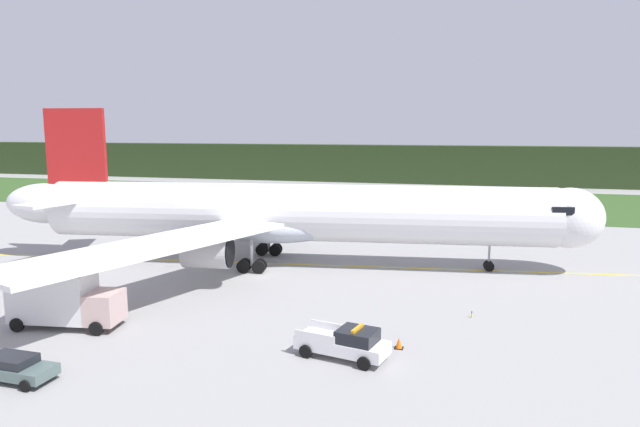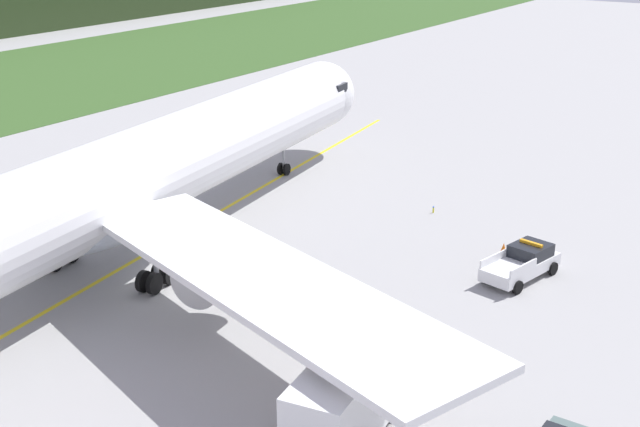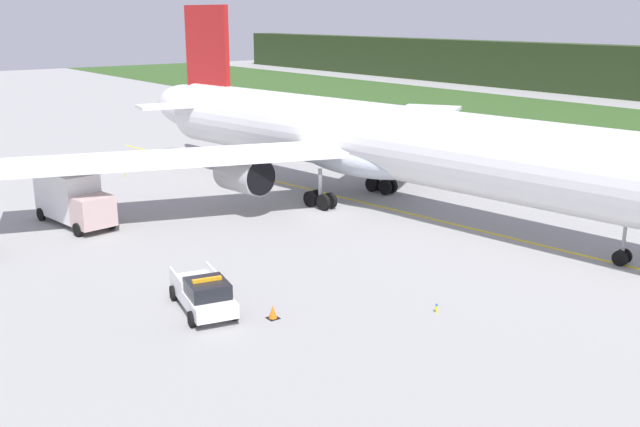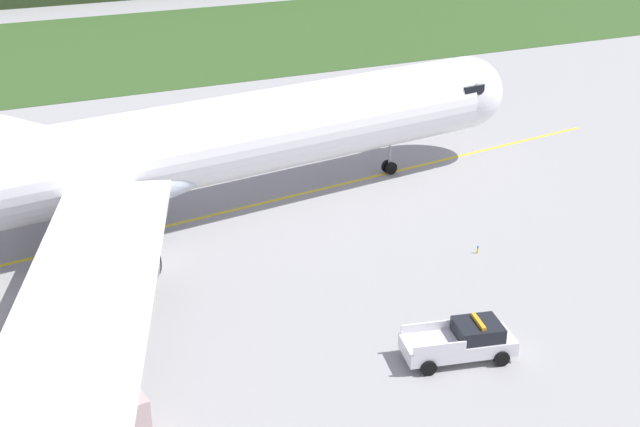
{
  "view_description": "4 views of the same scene",
  "coord_description": "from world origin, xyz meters",
  "px_view_note": "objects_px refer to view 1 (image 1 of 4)",
  "views": [
    {
      "loc": [
        17.54,
        -45.16,
        12.83
      ],
      "look_at": [
        3.89,
        5.94,
        4.69
      ],
      "focal_mm": 31.25,
      "sensor_mm": 36.0,
      "label": 1
    },
    {
      "loc": [
        -31.15,
        -30.12,
        19.63
      ],
      "look_at": [
        7.53,
        -4.95,
        2.75
      ],
      "focal_mm": 47.42,
      "sensor_mm": 36.0,
      "label": 2
    },
    {
      "loc": [
        40.46,
        -31.07,
        13.78
      ],
      "look_at": [
        6.42,
        -5.38,
        2.07
      ],
      "focal_mm": 40.54,
      "sensor_mm": 36.0,
      "label": 3
    },
    {
      "loc": [
        -8.8,
        -43.79,
        22.52
      ],
      "look_at": [
        8.72,
        -5.52,
        3.62
      ],
      "focal_mm": 47.51,
      "sensor_mm": 36.0,
      "label": 4
    }
  ],
  "objects_px": {
    "apron_cone": "(399,343)",
    "catering_truck": "(63,299)",
    "airliner": "(287,214)",
    "ops_pickup_truck": "(345,343)",
    "staff_car": "(14,367)"
  },
  "relations": [
    {
      "from": "ops_pickup_truck",
      "to": "staff_car",
      "type": "relative_size",
      "value": 1.31
    },
    {
      "from": "catering_truck",
      "to": "staff_car",
      "type": "height_order",
      "value": "catering_truck"
    },
    {
      "from": "ops_pickup_truck",
      "to": "apron_cone",
      "type": "relative_size",
      "value": 8.36
    },
    {
      "from": "ops_pickup_truck",
      "to": "catering_truck",
      "type": "height_order",
      "value": "catering_truck"
    },
    {
      "from": "catering_truck",
      "to": "apron_cone",
      "type": "height_order",
      "value": "catering_truck"
    },
    {
      "from": "airliner",
      "to": "staff_car",
      "type": "relative_size",
      "value": 13.5
    },
    {
      "from": "airliner",
      "to": "staff_car",
      "type": "height_order",
      "value": "airliner"
    },
    {
      "from": "apron_cone",
      "to": "catering_truck",
      "type": "bearing_deg",
      "value": -174.58
    },
    {
      "from": "airliner",
      "to": "ops_pickup_truck",
      "type": "distance_m",
      "value": 22.65
    },
    {
      "from": "ops_pickup_truck",
      "to": "staff_car",
      "type": "xyz_separation_m",
      "value": [
        -15.82,
        -7.14,
        -0.2
      ]
    },
    {
      "from": "staff_car",
      "to": "ops_pickup_truck",
      "type": "bearing_deg",
      "value": 24.28
    },
    {
      "from": "ops_pickup_truck",
      "to": "catering_truck",
      "type": "xyz_separation_m",
      "value": [
        -18.77,
        0.12,
        1.0
      ]
    },
    {
      "from": "catering_truck",
      "to": "apron_cone",
      "type": "bearing_deg",
      "value": 5.42
    },
    {
      "from": "airliner",
      "to": "staff_car",
      "type": "bearing_deg",
      "value": -102.17
    },
    {
      "from": "airliner",
      "to": "staff_car",
      "type": "distance_m",
      "value": 28.01
    }
  ]
}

